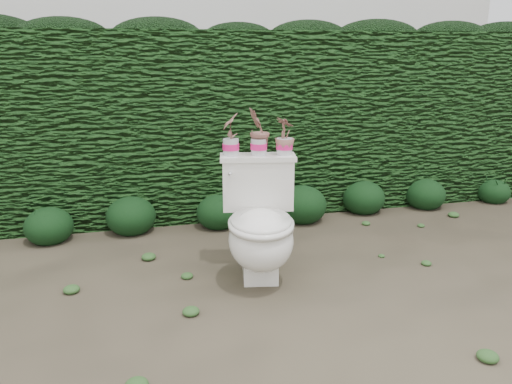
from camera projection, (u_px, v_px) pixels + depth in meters
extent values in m
plane|color=brown|center=(290.00, 271.00, 3.39)|extent=(60.00, 60.00, 0.00)
cube|color=#204C19|center=(240.00, 121.00, 4.66)|extent=(8.00, 1.00, 1.60)
cube|color=silver|center=(219.00, 15.00, 8.57)|extent=(8.00, 3.50, 4.00)
cube|color=white|center=(260.00, 263.00, 3.28)|extent=(0.27, 0.33, 0.20)
ellipsoid|color=white|center=(261.00, 240.00, 3.13)|extent=(0.50, 0.58, 0.39)
cube|color=white|center=(258.00, 184.00, 3.36)|extent=(0.49, 0.25, 0.34)
cube|color=white|center=(258.00, 157.00, 3.31)|extent=(0.53, 0.28, 0.03)
cylinder|color=silver|center=(230.00, 173.00, 3.23)|extent=(0.03, 0.06, 0.02)
sphere|color=silver|center=(230.00, 174.00, 3.20)|extent=(0.03, 0.03, 0.03)
imported|color=#336C21|center=(231.00, 135.00, 3.26)|extent=(0.12, 0.16, 0.27)
imported|color=#336C21|center=(259.00, 133.00, 3.26)|extent=(0.20, 0.21, 0.30)
imported|color=#336C21|center=(285.00, 137.00, 3.28)|extent=(0.17, 0.17, 0.24)
ellipsoid|color=#113312|center=(48.00, 223.00, 3.88)|extent=(0.37, 0.37, 0.30)
ellipsoid|color=#113312|center=(131.00, 213.00, 4.08)|extent=(0.40, 0.40, 0.32)
ellipsoid|color=#113312|center=(218.00, 209.00, 4.21)|extent=(0.37, 0.37, 0.30)
ellipsoid|color=#113312|center=(302.00, 202.00, 4.34)|extent=(0.43, 0.43, 0.34)
ellipsoid|color=#113312|center=(363.00, 195.00, 4.59)|extent=(0.40, 0.40, 0.32)
ellipsoid|color=#113312|center=(426.00, 192.00, 4.72)|extent=(0.37, 0.37, 0.30)
ellipsoid|color=#113312|center=(494.00, 189.00, 4.90)|extent=(0.31, 0.31, 0.25)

